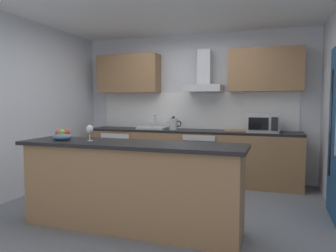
# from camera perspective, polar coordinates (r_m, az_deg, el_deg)

# --- Properties ---
(ground) EXTENTS (5.20, 4.65, 0.02)m
(ground) POSITION_cam_1_polar(r_m,az_deg,el_deg) (4.42, -1.28, -14.18)
(ground) COLOR slate
(ceiling) EXTENTS (5.20, 4.65, 0.02)m
(ceiling) POSITION_cam_1_polar(r_m,az_deg,el_deg) (4.37, -1.34, 20.50)
(ceiling) COLOR white
(wall_back) EXTENTS (5.20, 0.12, 2.60)m
(wall_back) POSITION_cam_1_polar(r_m,az_deg,el_deg) (6.00, 4.80, 3.40)
(wall_back) COLOR silver
(wall_back) RESTS_ON ground
(wall_left) EXTENTS (0.12, 4.65, 2.60)m
(wall_left) POSITION_cam_1_polar(r_m,az_deg,el_deg) (5.33, -23.78, 2.95)
(wall_left) COLOR silver
(wall_left) RESTS_ON ground
(backsplash_tile) EXTENTS (3.57, 0.02, 0.66)m
(backsplash_tile) POSITION_cam_1_polar(r_m,az_deg,el_deg) (5.94, 4.63, 2.72)
(backsplash_tile) COLOR white
(counter_back) EXTENTS (3.70, 0.60, 0.90)m
(counter_back) POSITION_cam_1_polar(r_m,az_deg,el_deg) (5.71, 3.84, -5.20)
(counter_back) COLOR olive
(counter_back) RESTS_ON ground
(counter_island) EXTENTS (2.48, 0.64, 0.95)m
(counter_island) POSITION_cam_1_polar(r_m,az_deg,el_deg) (3.60, -6.57, -10.33)
(counter_island) COLOR olive
(counter_island) RESTS_ON ground
(upper_cabinets) EXTENTS (3.65, 0.32, 0.70)m
(upper_cabinets) POSITION_cam_1_polar(r_m,az_deg,el_deg) (5.80, 4.29, 9.41)
(upper_cabinets) COLOR olive
(side_door) EXTENTS (0.08, 0.85, 2.05)m
(side_door) POSITION_cam_1_polar(r_m,az_deg,el_deg) (4.28, 27.36, -1.05)
(side_door) COLOR navy
(side_door) RESTS_ON ground
(oven) EXTENTS (0.60, 0.62, 0.80)m
(oven) POSITION_cam_1_polar(r_m,az_deg,el_deg) (5.63, 6.03, -5.25)
(oven) COLOR slate
(oven) RESTS_ON ground
(refrigerator) EXTENTS (0.58, 0.60, 0.85)m
(refrigerator) POSITION_cam_1_polar(r_m,az_deg,el_deg) (6.14, -8.05, -4.80)
(refrigerator) COLOR white
(refrigerator) RESTS_ON ground
(microwave) EXTENTS (0.50, 0.38, 0.30)m
(microwave) POSITION_cam_1_polar(r_m,az_deg,el_deg) (5.41, 16.30, 0.51)
(microwave) COLOR #B7BABC
(microwave) RESTS_ON counter_back
(sink) EXTENTS (0.50, 0.40, 0.26)m
(sink) POSITION_cam_1_polar(r_m,az_deg,el_deg) (5.85, -2.63, -0.25)
(sink) COLOR silver
(sink) RESTS_ON counter_back
(kettle) EXTENTS (0.29, 0.15, 0.24)m
(kettle) POSITION_cam_1_polar(r_m,az_deg,el_deg) (5.67, 0.97, 0.39)
(kettle) COLOR #B7BABC
(kettle) RESTS_ON counter_back
(range_hood) EXTENTS (0.62, 0.45, 0.72)m
(range_hood) POSITION_cam_1_polar(r_m,az_deg,el_deg) (5.70, 6.41, 8.25)
(range_hood) COLOR #B7BABC
(wine_glass) EXTENTS (0.08, 0.08, 0.18)m
(wine_glass) POSITION_cam_1_polar(r_m,az_deg,el_deg) (3.73, -13.56, -0.67)
(wine_glass) COLOR silver
(wine_glass) RESTS_ON counter_island
(fruit_bowl) EXTENTS (0.22, 0.22, 0.13)m
(fruit_bowl) POSITION_cam_1_polar(r_m,az_deg,el_deg) (3.91, -18.04, -1.68)
(fruit_bowl) COLOR slate
(fruit_bowl) RESTS_ON counter_island
(chopping_board) EXTENTS (0.37, 0.27, 0.02)m
(chopping_board) POSITION_cam_1_polar(r_m,az_deg,el_deg) (5.46, 11.67, -0.84)
(chopping_board) COLOR #9E7247
(chopping_board) RESTS_ON counter_back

